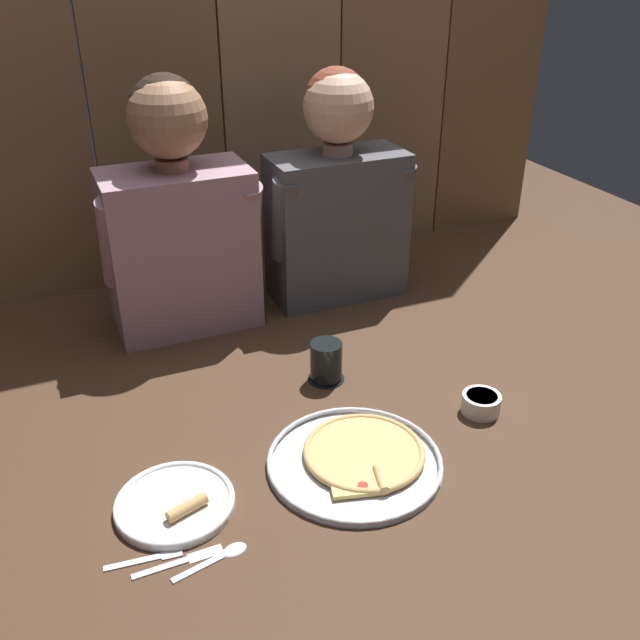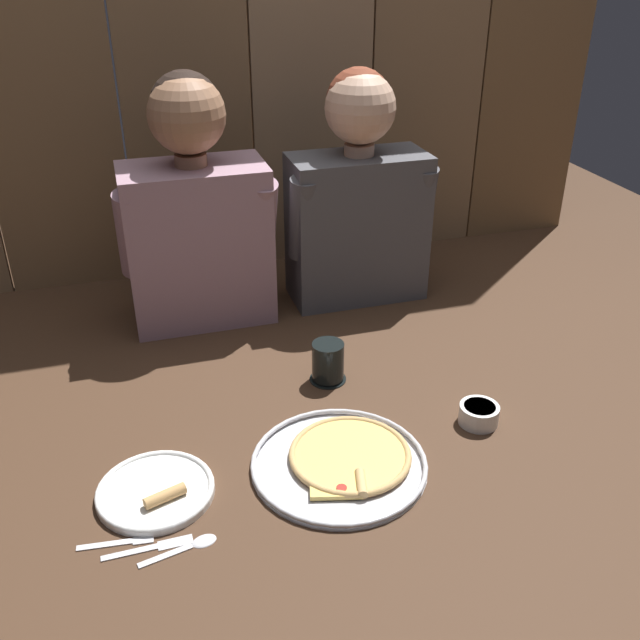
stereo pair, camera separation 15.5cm
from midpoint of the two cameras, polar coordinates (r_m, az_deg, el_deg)
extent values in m
plane|color=#422B1C|center=(1.57, -0.76, -7.33)|extent=(3.20, 3.20, 0.00)
cylinder|color=silver|center=(1.43, -0.36, -11.58)|extent=(0.35, 0.35, 0.01)
torus|color=silver|center=(1.42, -0.36, -11.33)|extent=(0.35, 0.35, 0.01)
cylinder|color=#B23823|center=(1.44, 0.45, -10.82)|extent=(0.24, 0.24, 0.00)
cylinder|color=#EFC660|center=(1.44, 0.45, -10.66)|extent=(0.23, 0.23, 0.01)
torus|color=tan|center=(1.44, 0.45, -10.66)|extent=(0.25, 0.25, 0.01)
cube|color=#EFC660|center=(1.37, -0.40, -13.19)|extent=(0.11, 0.09, 0.01)
cylinder|color=tan|center=(1.37, 1.66, -12.81)|extent=(0.04, 0.07, 0.02)
cylinder|color=#A3281E|center=(1.36, 0.13, -13.30)|extent=(0.02, 0.02, 0.00)
cylinder|color=white|center=(1.38, -14.88, -14.26)|extent=(0.22, 0.22, 0.01)
torus|color=white|center=(1.38, -14.91, -14.08)|extent=(0.22, 0.22, 0.01)
cylinder|color=tan|center=(1.34, -14.03, -14.57)|extent=(0.08, 0.05, 0.02)
cylinder|color=black|center=(1.67, -2.17, -4.77)|extent=(0.09, 0.09, 0.01)
cylinder|color=black|center=(1.65, -2.20, -3.36)|extent=(0.08, 0.08, 0.09)
cylinder|color=white|center=(1.58, 10.11, -6.73)|extent=(0.08, 0.08, 0.04)
cylinder|color=#B23823|center=(1.57, 10.14, -6.41)|extent=(0.07, 0.07, 0.02)
cube|color=silver|center=(1.31, -18.36, -18.15)|extent=(0.10, 0.02, 0.01)
cube|color=silver|center=(1.30, -15.39, -17.79)|extent=(0.04, 0.02, 0.01)
cube|color=silver|center=(1.29, -16.35, -18.75)|extent=(0.10, 0.01, 0.01)
cube|color=silver|center=(1.29, -12.81, -18.01)|extent=(0.06, 0.02, 0.00)
cube|color=silver|center=(1.27, -13.48, -18.97)|extent=(0.10, 0.03, 0.01)
ellipsoid|color=silver|center=(1.28, -10.52, -17.75)|extent=(0.05, 0.04, 0.01)
cube|color=gray|center=(1.87, -13.49, 5.45)|extent=(0.37, 0.21, 0.42)
cylinder|color=#9E7051|center=(1.80, -14.31, 12.02)|extent=(0.08, 0.08, 0.03)
sphere|color=#9E7051|center=(1.77, -14.75, 15.39)|extent=(0.19, 0.19, 0.19)
sphere|color=black|center=(1.78, -14.89, 15.92)|extent=(0.17, 0.17, 0.17)
cylinder|color=gray|center=(1.80, -18.56, 5.88)|extent=(0.08, 0.13, 0.24)
cylinder|color=gray|center=(1.84, -8.47, 7.68)|extent=(0.08, 0.15, 0.24)
cube|color=#4C4C51|center=(1.98, -0.88, 7.47)|extent=(0.37, 0.18, 0.41)
cylinder|color=#DBAD8E|center=(1.92, -0.93, 13.60)|extent=(0.08, 0.08, 0.03)
sphere|color=#DBAD8E|center=(1.89, -0.96, 16.74)|extent=(0.18, 0.18, 0.18)
sphere|color=brown|center=(1.90, -1.13, 17.23)|extent=(0.17, 0.17, 0.17)
cylinder|color=#4C4C51|center=(1.87, -5.17, 8.05)|extent=(0.08, 0.12, 0.24)
cylinder|color=#4C4C51|center=(1.99, 4.03, 9.40)|extent=(0.08, 0.11, 0.23)
cube|color=brown|center=(2.06, -15.95, 21.64)|extent=(0.36, 0.03, 1.41)
cube|color=#8E7051|center=(2.14, -5.50, 22.77)|extent=(0.36, 0.03, 1.41)
cube|color=brown|center=(2.28, 4.02, 23.19)|extent=(0.36, 0.03, 1.41)
cube|color=brown|center=(2.47, 12.29, 23.10)|extent=(0.36, 0.03, 1.41)
camera|label=1|loc=(0.08, -92.86, -1.58)|focal=39.74mm
camera|label=2|loc=(0.08, 87.14, 1.58)|focal=39.74mm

